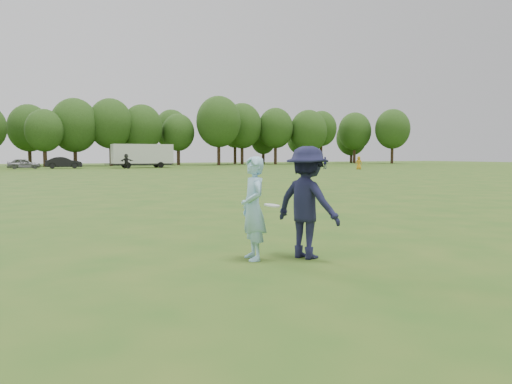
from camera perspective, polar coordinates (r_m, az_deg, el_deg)
ground at (r=8.82m, az=8.21°, el=-7.62°), size 200.00×200.00×0.00m
thrower at (r=8.57m, az=-0.32°, el=-1.88°), size 0.49×0.69×1.78m
defender at (r=8.76m, az=5.88°, el=-1.19°), size 1.16×1.45×1.96m
player_far_b at (r=63.58m, az=7.89°, el=3.33°), size 0.82×0.94×1.52m
player_far_c at (r=61.24m, az=11.66°, el=3.29°), size 0.93×0.79×1.61m
player_far_d at (r=65.34m, az=-14.60°, el=3.42°), size 1.85×1.14×1.90m
car_e at (r=68.60m, az=-25.01°, el=2.95°), size 3.87×1.57×1.32m
car_f at (r=68.72m, az=-21.13°, el=3.14°), size 4.59×1.79×1.49m
field_cone at (r=55.39m, az=0.41°, el=2.60°), size 0.28×0.28×0.30m
disc_in_play at (r=8.45m, az=1.83°, el=-1.54°), size 0.32×0.32×0.07m
cargo_trailer at (r=69.57m, az=-12.87°, el=4.18°), size 9.00×2.75×3.20m
treeline at (r=84.55m, az=-20.16°, el=7.07°), size 130.35×18.39×11.74m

